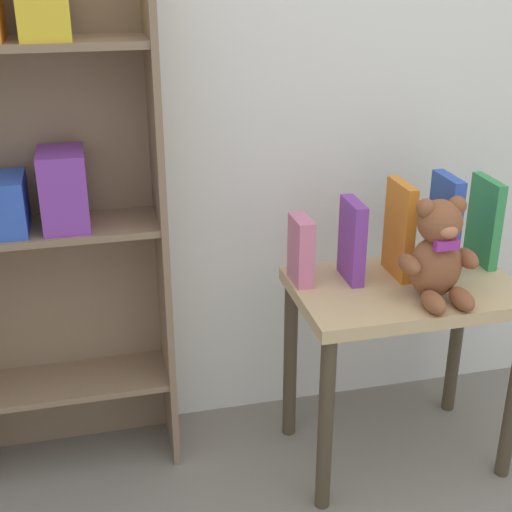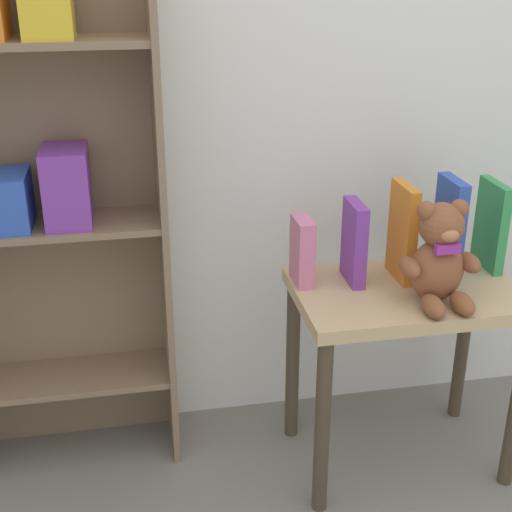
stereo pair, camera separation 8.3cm
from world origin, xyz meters
name	(u,v)px [view 1 (the left image)]	position (x,y,z in m)	size (l,w,h in m)	color
wall_back	(326,0)	(0.00, 1.53, 1.25)	(4.80, 0.06, 2.50)	silver
bookshelf_side	(36,194)	(-0.80, 1.40, 0.80)	(0.64, 0.22, 1.43)	#7F664C
display_table	(403,316)	(0.13, 1.17, 0.46)	(0.60, 0.38, 0.55)	tan
teddy_bear	(438,254)	(0.17, 1.08, 0.67)	(0.20, 0.19, 0.27)	brown
book_standing_pink	(301,250)	(-0.14, 1.25, 0.64)	(0.04, 0.11, 0.18)	#D17093
book_standing_purple	(351,241)	(0.00, 1.24, 0.66)	(0.03, 0.13, 0.22)	purple
book_standing_orange	(399,230)	(0.13, 1.24, 0.68)	(0.03, 0.14, 0.26)	orange
book_standing_blue	(444,224)	(0.27, 1.24, 0.69)	(0.03, 0.14, 0.27)	#2D51B7
book_standing_green	(484,221)	(0.40, 1.26, 0.67)	(0.03, 0.15, 0.25)	#33934C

